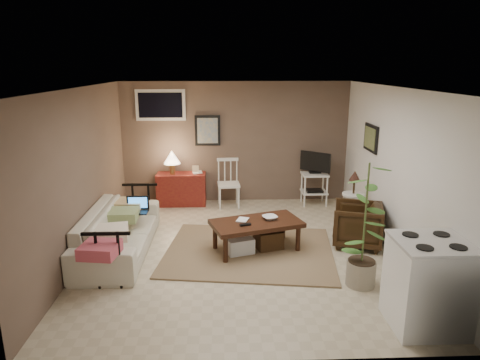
{
  "coord_description": "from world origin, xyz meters",
  "views": [
    {
      "loc": [
        -0.24,
        -5.93,
        2.69
      ],
      "look_at": [
        0.01,
        0.35,
        1.0
      ],
      "focal_mm": 32.0,
      "sensor_mm": 36.0,
      "label": 1
    }
  ],
  "objects_px": {
    "spindle_chair": "(228,185)",
    "potted_plant": "(365,221)",
    "sofa": "(118,224)",
    "tv_stand": "(315,177)",
    "side_table": "(354,193)",
    "stove": "(428,284)",
    "coffee_table": "(256,234)",
    "armchair": "(357,223)",
    "red_console": "(181,186)"
  },
  "relations": [
    {
      "from": "spindle_chair",
      "to": "potted_plant",
      "type": "height_order",
      "value": "potted_plant"
    },
    {
      "from": "sofa",
      "to": "side_table",
      "type": "xyz_separation_m",
      "value": [
        3.75,
        0.86,
        0.18
      ]
    },
    {
      "from": "tv_stand",
      "to": "sofa",
      "type": "bearing_deg",
      "value": -147.58
    },
    {
      "from": "sofa",
      "to": "potted_plant",
      "type": "bearing_deg",
      "value": -109.02
    },
    {
      "from": "side_table",
      "to": "armchair",
      "type": "bearing_deg",
      "value": -101.02
    },
    {
      "from": "coffee_table",
      "to": "spindle_chair",
      "type": "distance_m",
      "value": 2.18
    },
    {
      "from": "sofa",
      "to": "potted_plant",
      "type": "height_order",
      "value": "potted_plant"
    },
    {
      "from": "sofa",
      "to": "coffee_table",
      "type": "bearing_deg",
      "value": -91.38
    },
    {
      "from": "coffee_table",
      "to": "side_table",
      "type": "distance_m",
      "value": 1.98
    },
    {
      "from": "spindle_chair",
      "to": "potted_plant",
      "type": "distance_m",
      "value": 3.63
    },
    {
      "from": "side_table",
      "to": "stove",
      "type": "distance_m",
      "value": 2.88
    },
    {
      "from": "side_table",
      "to": "potted_plant",
      "type": "xyz_separation_m",
      "value": [
        -0.47,
        -1.99,
        0.24
      ]
    },
    {
      "from": "sofa",
      "to": "red_console",
      "type": "xyz_separation_m",
      "value": [
        0.7,
        2.22,
        -0.06
      ]
    },
    {
      "from": "armchair",
      "to": "stove",
      "type": "height_order",
      "value": "stove"
    },
    {
      "from": "red_console",
      "to": "spindle_chair",
      "type": "distance_m",
      "value": 0.96
    },
    {
      "from": "red_console",
      "to": "spindle_chair",
      "type": "bearing_deg",
      "value": -7.77
    },
    {
      "from": "spindle_chair",
      "to": "coffee_table",
      "type": "bearing_deg",
      "value": -80.0
    },
    {
      "from": "armchair",
      "to": "stove",
      "type": "bearing_deg",
      "value": 19.18
    },
    {
      "from": "side_table",
      "to": "armchair",
      "type": "xyz_separation_m",
      "value": [
        -0.15,
        -0.75,
        -0.26
      ]
    },
    {
      "from": "coffee_table",
      "to": "potted_plant",
      "type": "xyz_separation_m",
      "value": [
        1.25,
        -1.08,
        0.58
      ]
    },
    {
      "from": "spindle_chair",
      "to": "side_table",
      "type": "height_order",
      "value": "side_table"
    },
    {
      "from": "tv_stand",
      "to": "stove",
      "type": "relative_size",
      "value": 1.08
    },
    {
      "from": "coffee_table",
      "to": "armchair",
      "type": "bearing_deg",
      "value": 5.99
    },
    {
      "from": "sofa",
      "to": "tv_stand",
      "type": "height_order",
      "value": "tv_stand"
    },
    {
      "from": "sofa",
      "to": "side_table",
      "type": "height_order",
      "value": "side_table"
    },
    {
      "from": "coffee_table",
      "to": "sofa",
      "type": "bearing_deg",
      "value": 178.62
    },
    {
      "from": "spindle_chair",
      "to": "stove",
      "type": "xyz_separation_m",
      "value": [
        2.03,
        -4.11,
        0.05
      ]
    },
    {
      "from": "red_console",
      "to": "armchair",
      "type": "distance_m",
      "value": 3.58
    },
    {
      "from": "coffee_table",
      "to": "stove",
      "type": "relative_size",
      "value": 1.48
    },
    {
      "from": "tv_stand",
      "to": "armchair",
      "type": "height_order",
      "value": "tv_stand"
    },
    {
      "from": "sofa",
      "to": "stove",
      "type": "xyz_separation_m",
      "value": [
        3.68,
        -2.02,
        0.05
      ]
    },
    {
      "from": "spindle_chair",
      "to": "potted_plant",
      "type": "bearing_deg",
      "value": -63.22
    },
    {
      "from": "coffee_table",
      "to": "potted_plant",
      "type": "height_order",
      "value": "potted_plant"
    },
    {
      "from": "red_console",
      "to": "side_table",
      "type": "relative_size",
      "value": 1.11
    },
    {
      "from": "spindle_chair",
      "to": "sofa",
      "type": "bearing_deg",
      "value": -128.26
    },
    {
      "from": "armchair",
      "to": "stove",
      "type": "relative_size",
      "value": 0.74
    },
    {
      "from": "coffee_table",
      "to": "potted_plant",
      "type": "relative_size",
      "value": 0.9
    },
    {
      "from": "spindle_chair",
      "to": "armchair",
      "type": "relative_size",
      "value": 1.29
    },
    {
      "from": "side_table",
      "to": "stove",
      "type": "height_order",
      "value": "side_table"
    },
    {
      "from": "tv_stand",
      "to": "stove",
      "type": "height_order",
      "value": "tv_stand"
    },
    {
      "from": "tv_stand",
      "to": "side_table",
      "type": "bearing_deg",
      "value": -72.77
    },
    {
      "from": "sofa",
      "to": "potted_plant",
      "type": "distance_m",
      "value": 3.49
    },
    {
      "from": "sofa",
      "to": "stove",
      "type": "bearing_deg",
      "value": -118.72
    },
    {
      "from": "spindle_chair",
      "to": "stove",
      "type": "bearing_deg",
      "value": -63.68
    },
    {
      "from": "sofa",
      "to": "armchair",
      "type": "xyz_separation_m",
      "value": [
        3.6,
        0.12,
        -0.08
      ]
    },
    {
      "from": "spindle_chair",
      "to": "tv_stand",
      "type": "relative_size",
      "value": 0.88
    },
    {
      "from": "spindle_chair",
      "to": "tv_stand",
      "type": "height_order",
      "value": "tv_stand"
    },
    {
      "from": "tv_stand",
      "to": "side_table",
      "type": "xyz_separation_m",
      "value": [
        0.39,
        -1.27,
        0.06
      ]
    },
    {
      "from": "armchair",
      "to": "potted_plant",
      "type": "height_order",
      "value": "potted_plant"
    },
    {
      "from": "armchair",
      "to": "tv_stand",
      "type": "bearing_deg",
      "value": -155.99
    }
  ]
}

